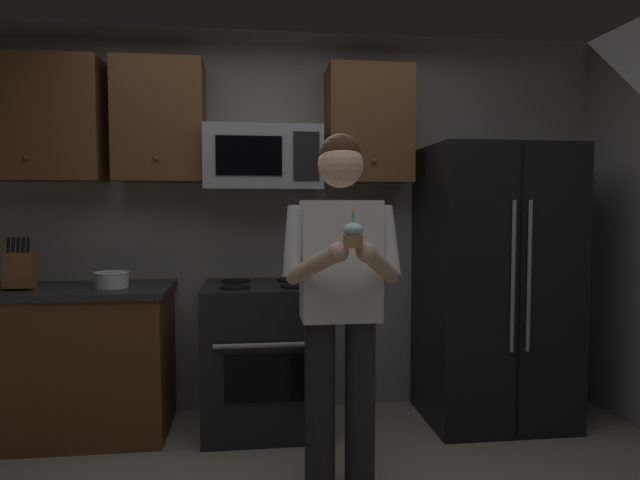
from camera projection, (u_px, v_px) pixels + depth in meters
wall_back at (284, 222)px, 3.89m from camera, size 4.40×0.10×2.60m
oven_range at (265, 356)px, 3.54m from camera, size 0.76×0.70×0.93m
microwave at (263, 159)px, 3.58m from camera, size 0.74×0.41×0.40m
refrigerator at (493, 284)px, 3.66m from camera, size 0.90×0.75×1.80m
cabinet_row_upper at (172, 122)px, 3.55m from camera, size 2.78×0.36×0.76m
counter_left at (51, 362)px, 3.40m from camera, size 1.44×0.66×0.92m
knife_block at (20, 270)px, 3.30m from camera, size 0.16×0.15×0.32m
bowl_large_white at (111, 279)px, 3.37m from camera, size 0.21×0.21×0.10m
person at (341, 292)px, 2.69m from camera, size 0.60×0.48×1.76m
cupcake at (353, 235)px, 2.35m from camera, size 0.09×0.09×0.17m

